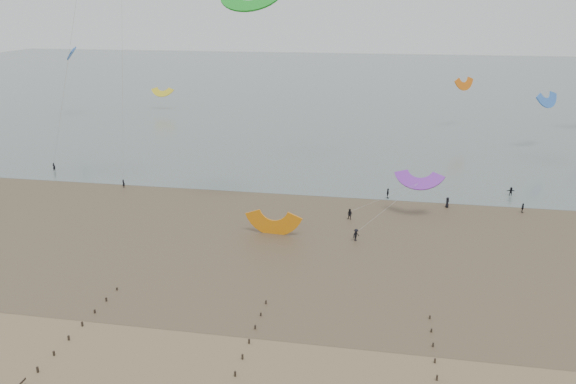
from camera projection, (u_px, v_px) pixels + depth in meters
The scene contains 6 objects.
ground at pixel (197, 364), 52.69m from camera, with size 500.00×500.00×0.00m, color brown.
sea_and_shore at pixel (245, 226), 85.46m from camera, with size 500.00×665.00×0.03m.
kitesurfer_lead at pixel (124, 184), 102.81m from camera, with size 0.58×0.38×1.59m, color black.
kitesurfers at pixel (450, 206), 91.28m from camera, with size 130.29×25.78×1.83m.
grounded_kite at pixel (273, 234), 82.40m from camera, with size 7.08×3.71×5.39m, color orange, non-canonical shape.
kites_airborne at pixel (259, 49), 129.43m from camera, with size 225.93×112.33×45.32m.
Camera 1 is at (16.27, -42.57, 32.15)m, focal length 35.00 mm.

